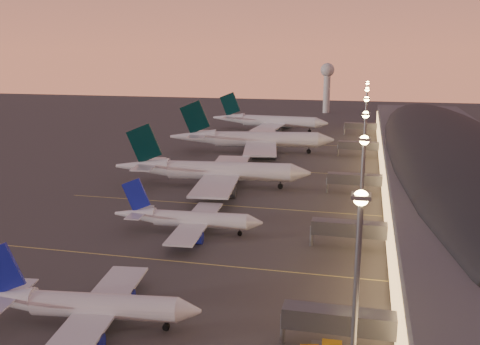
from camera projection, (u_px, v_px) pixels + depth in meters
name	position (u px, v px, depth m)	size (l,w,h in m)	color
ground	(181.00, 252.00, 111.20)	(700.00, 700.00, 0.00)	#43403D
airliner_narrow_south	(85.00, 305.00, 80.86)	(36.25, 32.60, 12.94)	silver
airliner_narrow_north	(188.00, 219.00, 122.24)	(34.97, 31.28, 12.49)	silver
airliner_wide_near	(212.00, 171.00, 162.98)	(60.39, 55.37, 19.32)	silver
airliner_wide_mid	(252.00, 139.00, 216.67)	(66.46, 61.32, 21.32)	silver
airliner_wide_far	(269.00, 121.00, 275.13)	(61.03, 55.71, 19.52)	silver
terminal_building	(450.00, 157.00, 164.07)	(56.35, 255.00, 17.46)	#525257
light_masts	(365.00, 130.00, 160.81)	(2.20, 217.20, 25.90)	slate
radar_tower	(327.00, 79.00, 350.57)	(9.00, 9.00, 32.50)	silver
lane_markings	(229.00, 200.00, 149.13)	(90.00, 180.36, 0.00)	#D8C659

